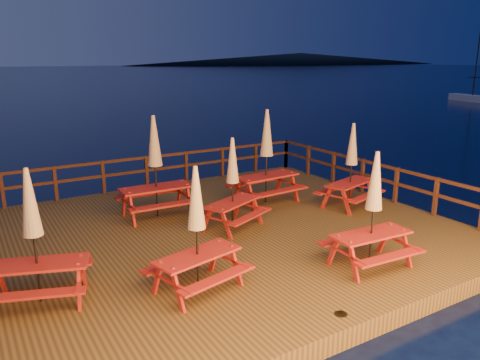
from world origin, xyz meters
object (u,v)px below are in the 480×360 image
(sailboat, at_px, (476,99))
(picnic_table_2, at_px, (155,165))
(picnic_table_0, at_px, (33,234))
(picnic_table_1, at_px, (197,227))

(sailboat, height_order, picnic_table_2, sailboat)
(picnic_table_0, distance_m, picnic_table_2, 4.90)
(picnic_table_2, bearing_deg, sailboat, 24.53)
(sailboat, height_order, picnic_table_0, sailboat)
(picnic_table_0, relative_size, picnic_table_1, 1.03)
(sailboat, relative_size, picnic_table_0, 4.11)
(sailboat, height_order, picnic_table_1, sailboat)
(sailboat, distance_m, picnic_table_1, 49.89)
(picnic_table_0, height_order, picnic_table_1, picnic_table_0)
(picnic_table_2, bearing_deg, picnic_table_0, -135.17)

